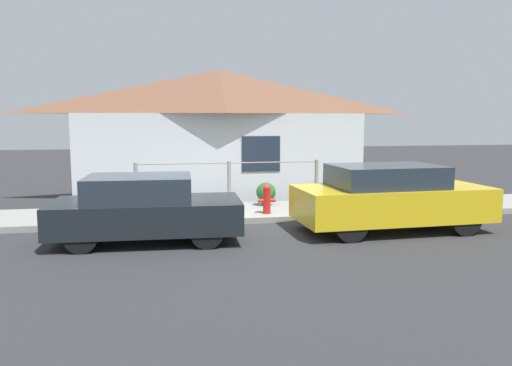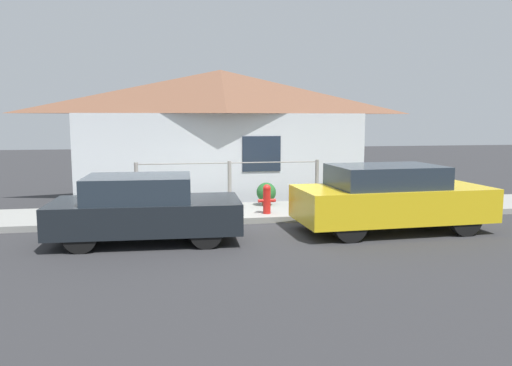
# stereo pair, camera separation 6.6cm
# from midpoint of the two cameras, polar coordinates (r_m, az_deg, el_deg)

# --- Properties ---
(ground_plane) EXTENTS (60.00, 60.00, 0.00)m
(ground_plane) POSITION_cam_midpoint_polar(r_m,az_deg,el_deg) (11.35, -1.88, -4.75)
(ground_plane) COLOR #2D2D30
(sidewalk) EXTENTS (24.00, 2.16, 0.14)m
(sidewalk) POSITION_cam_midpoint_polar(r_m,az_deg,el_deg) (12.38, -2.65, -3.40)
(sidewalk) COLOR gray
(sidewalk) RESTS_ON ground_plane
(house) EXTENTS (8.63, 2.23, 3.81)m
(house) POSITION_cam_midpoint_polar(r_m,az_deg,el_deg) (14.97, -4.23, 9.69)
(house) COLOR silver
(house) RESTS_ON ground_plane
(fence) EXTENTS (4.90, 0.10, 1.14)m
(fence) POSITION_cam_midpoint_polar(r_m,az_deg,el_deg) (13.19, -3.23, 0.31)
(fence) COLOR gray
(fence) RESTS_ON sidewalk
(car_left) EXTENTS (3.67, 1.82, 1.29)m
(car_left) POSITION_cam_midpoint_polar(r_m,az_deg,el_deg) (9.92, -12.75, -2.87)
(car_left) COLOR black
(car_left) RESTS_ON ground_plane
(car_right) EXTENTS (4.12, 1.89, 1.41)m
(car_right) POSITION_cam_midpoint_polar(r_m,az_deg,el_deg) (10.96, 14.95, -1.61)
(car_right) COLOR gold
(car_right) RESTS_ON ground_plane
(fire_hydrant) EXTENTS (0.42, 0.19, 0.70)m
(fire_hydrant) POSITION_cam_midpoint_polar(r_m,az_deg,el_deg) (11.83, 1.08, -1.77)
(fire_hydrant) COLOR red
(fire_hydrant) RESTS_ON sidewalk
(potted_plant_near_hydrant) EXTENTS (0.51, 0.51, 0.60)m
(potted_plant_near_hydrant) POSITION_cam_midpoint_polar(r_m,az_deg,el_deg) (12.95, 1.00, -1.14)
(potted_plant_near_hydrant) COLOR brown
(potted_plant_near_hydrant) RESTS_ON sidewalk
(potted_plant_by_fence) EXTENTS (0.46, 0.46, 0.59)m
(potted_plant_by_fence) POSITION_cam_midpoint_polar(r_m,az_deg,el_deg) (12.76, -8.67, -1.32)
(potted_plant_by_fence) COLOR slate
(potted_plant_by_fence) RESTS_ON sidewalk
(potted_plant_corner) EXTENTS (0.43, 0.43, 0.56)m
(potted_plant_corner) POSITION_cam_midpoint_polar(r_m,az_deg,el_deg) (13.16, 9.33, -1.11)
(potted_plant_corner) COLOR #9E5638
(potted_plant_corner) RESTS_ON sidewalk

